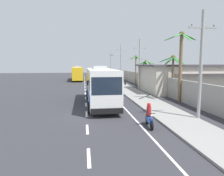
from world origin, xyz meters
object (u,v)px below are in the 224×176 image
palm_fourth (146,66)px  palm_nearest (173,65)px  coach_bus_foreground (101,85)px  utility_pole_far (120,62)px  utility_pole_nearest (201,64)px  pedestrian_near_kerb (120,81)px  motorcycle_beside_bus (149,117)px  utility_pole_mid (140,64)px  utility_pole_distant (111,64)px  palm_third (181,56)px  coach_bus_far_lane (77,73)px  palm_second (136,63)px  roadside_building (192,78)px

palm_fourth → palm_nearest: bearing=-88.6°
coach_bus_foreground → utility_pole_far: bearing=75.8°
utility_pole_nearest → utility_pole_far: utility_pole_far is taller
pedestrian_near_kerb → palm_nearest: size_ratio=0.30×
utility_pole_nearest → utility_pole_far: 35.47m
motorcycle_beside_bus → pedestrian_near_kerb: pedestrian_near_kerb is taller
utility_pole_nearest → palm_fourth: size_ratio=1.66×
utility_pole_mid → utility_pole_far: utility_pole_far is taller
utility_pole_far → palm_fourth: bearing=-82.8°
utility_pole_mid → utility_pole_distant: utility_pole_mid is taller
coach_bus_foreground → utility_pole_mid: (7.12, 10.86, 2.16)m
palm_fourth → utility_pole_distant: bearing=93.4°
utility_pole_far → palm_third: utility_pole_far is taller
coach_bus_far_lane → pedestrian_near_kerb: 16.78m
coach_bus_far_lane → palm_nearest: size_ratio=2.34×
coach_bus_far_lane → utility_pole_mid: bearing=-63.1°
palm_second → utility_pole_distant: bearing=92.6°
utility_pole_nearest → utility_pole_far: bearing=89.5°
coach_bus_far_lane → palm_fourth: (12.43, -17.73, 1.88)m
utility_pole_mid → palm_nearest: (2.22, -7.52, -0.19)m
pedestrian_near_kerb → palm_third: size_ratio=0.20×
utility_pole_far → utility_pole_distant: bearing=90.2°
utility_pole_far → roadside_building: bearing=-69.6°
palm_fourth → roadside_building: palm_fourth is taller
utility_pole_mid → palm_nearest: 7.85m
coach_bus_far_lane → roadside_building: (18.10, -23.18, 0.20)m
coach_bus_foreground → motorcycle_beside_bus: coach_bus_foreground is taller
motorcycle_beside_bus → utility_pole_mid: utility_pole_mid is taller
palm_second → palm_fourth: palm_second is taller
coach_bus_foreground → coach_bus_far_lane: 31.66m
palm_second → roadside_building: (6.32, -9.99, -2.33)m
pedestrian_near_kerb → palm_nearest: palm_nearest is taller
palm_third → utility_pole_far: bearing=93.2°
pedestrian_near_kerb → palm_second: size_ratio=0.27×
motorcycle_beside_bus → palm_nearest: bearing=59.5°
motorcycle_beside_bus → roadside_building: 20.44m
coach_bus_far_lane → pedestrian_near_kerb: (8.43, -14.48, -0.90)m
palm_nearest → roadside_building: size_ratio=0.34×
motorcycle_beside_bus → utility_pole_far: utility_pole_far is taller
coach_bus_far_lane → roadside_building: bearing=-52.0°
utility_pole_mid → palm_third: (1.67, -10.61, 0.82)m
motorcycle_beside_bus → utility_pole_far: 37.17m
roadside_building → utility_pole_distant: bearing=101.3°
coach_bus_foreground → palm_nearest: bearing=19.6°
pedestrian_near_kerb → utility_pole_far: utility_pole_far is taller
motorcycle_beside_bus → palm_nearest: size_ratio=0.37×
utility_pole_far → roadside_building: size_ratio=0.56×
utility_pole_nearest → roadside_building: size_ratio=0.52×
utility_pole_far → palm_second: (1.22, -10.29, -0.28)m
coach_bus_far_lane → palm_second: palm_second is taller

